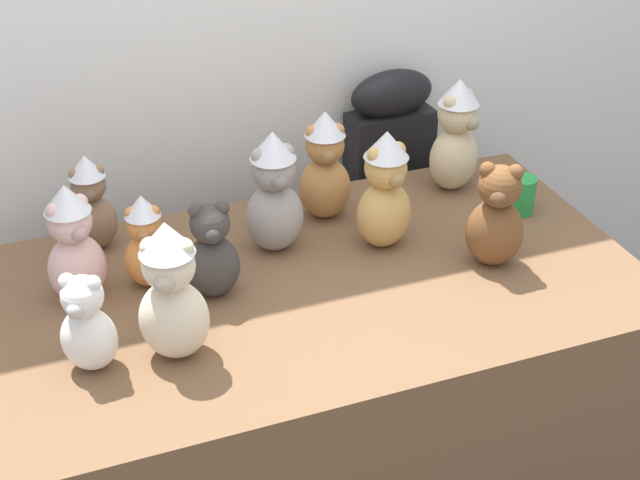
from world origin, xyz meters
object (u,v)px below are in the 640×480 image
Objects in this scene: teddy_bear_snow at (87,326)px; teddy_bear_mocha at (91,204)px; teddy_bear_ash at (274,193)px; teddy_bear_cream at (171,293)px; teddy_bear_sand at (456,136)px; display_table at (320,395)px; teddy_bear_ginger at (146,242)px; teddy_bear_charcoal at (212,253)px; teddy_bear_honey at (385,191)px; party_cup_green at (521,195)px; teddy_bear_blush at (74,245)px; instrument_case at (386,219)px; teddy_bear_chestnut at (496,218)px; teddy_bear_caramel at (325,167)px.

teddy_bear_snow is 0.90× the size of teddy_bear_mocha.
teddy_bear_cream is at bearing -136.52° from teddy_bear_ash.
teddy_bear_sand is at bearing 50.01° from teddy_bear_cream.
teddy_bear_ginger is at bearing 162.09° from display_table.
teddy_bear_cream is 1.33× the size of teddy_bear_charcoal.
teddy_bear_honey is 3.09× the size of party_cup_green.
display_table is at bearing 45.04° from teddy_bear_cream.
teddy_bear_honey is at bearing 10.17° from teddy_bear_ginger.
teddy_bear_blush reaches higher than party_cup_green.
teddy_bear_ginger is at bearing 168.09° from teddy_bear_honey.
teddy_bear_sand is 0.26m from party_cup_green.
display_table is 0.82m from teddy_bear_mocha.
teddy_bear_chestnut is (-0.01, -0.68, 0.38)m from instrument_case.
teddy_bear_mocha reaches higher than party_cup_green.
teddy_bear_snow is 2.26× the size of party_cup_green.
teddy_bear_sand is 1.19× the size of teddy_bear_chestnut.
teddy_bear_mocha is (0.07, 0.23, -0.02)m from teddy_bear_blush.
teddy_bear_honey reaches higher than teddy_bear_ginger.
teddy_bear_caramel is at bearing -6.99° from teddy_bear_blush.
teddy_bear_ash is at bearing -14.52° from teddy_bear_blush.
teddy_bear_ash is 0.62m from teddy_bear_sand.
instrument_case is 3.11× the size of teddy_bear_ash.
teddy_bear_sand reaches higher than teddy_bear_honey.
teddy_bear_caramel reaches higher than teddy_bear_chestnut.
teddy_bear_blush is 0.98× the size of teddy_bear_caramel.
teddy_bear_blush is 0.91× the size of teddy_bear_sand.
teddy_bear_honey is 0.86m from teddy_bear_snow.
teddy_bear_ginger is at bearing 179.45° from party_cup_green.
teddy_bear_honey is 1.04× the size of teddy_bear_caramel.
display_table is at bearing -4.70° from teddy_bear_ginger.
instrument_case is 0.78m from teddy_bear_ash.
teddy_bear_chestnut is (0.33, -0.38, -0.02)m from teddy_bear_caramel.
teddy_bear_mocha is at bearing 109.05° from teddy_bear_snow.
teddy_bear_ginger is 2.35× the size of party_cup_green.
teddy_bear_ash reaches higher than display_table.
teddy_bear_snow is 0.51m from teddy_bear_mocha.
instrument_case is at bearing 36.65° from teddy_bear_ash.
display_table is 6.41× the size of teddy_bear_ginger.
instrument_case is at bearing 55.02° from teddy_bear_honey.
party_cup_green is (0.20, -0.47, 0.30)m from instrument_case.
instrument_case is at bearing 113.13° from party_cup_green.
teddy_bear_cream reaches higher than teddy_bear_charcoal.
teddy_bear_charcoal is at bearing 178.87° from teddy_bear_honey.
teddy_bear_ash is 1.25× the size of teddy_bear_mocha.
teddy_bear_charcoal is (-0.82, -0.29, -0.05)m from teddy_bear_sand.
instrument_case is 1.00m from teddy_bear_charcoal.
teddy_bear_blush is 1.15m from teddy_bear_sand.
teddy_bear_ginger is at bearing 167.22° from teddy_bear_sand.
teddy_bear_ash is at bearing 42.98° from teddy_bear_charcoal.
teddy_bear_sand reaches higher than teddy_bear_blush.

